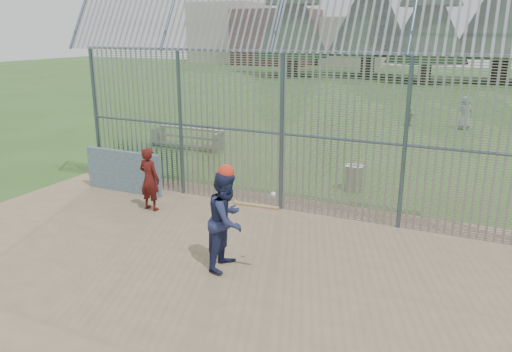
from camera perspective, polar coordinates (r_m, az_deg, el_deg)
The scene contains 12 objects.
ground at distance 10.16m, azimuth -4.89°, elevation -9.97°, with size 120.00×120.00×0.00m, color #2D511E.
dirt_infield at distance 9.77m, azimuth -6.38°, elevation -11.07°, with size 14.00×10.00×0.02m, color #756047.
dugout_wall at distance 14.68m, azimuth -14.90°, elevation 0.52°, with size 2.50×0.12×1.20m, color #38566B.
batter at distance 9.62m, azimuth -3.37°, elevation -5.05°, with size 0.94×0.73×1.94m, color #22294F.
onlooker at distance 12.99m, azimuth -12.08°, elevation -0.34°, with size 0.60×0.39×1.64m, color maroon.
bg_kid_standing at distance 25.36m, azimuth 22.78°, elevation 6.69°, with size 0.76×0.49×1.55m, color slate.
bg_kid_seated at distance 25.41m, azimuth 17.16°, elevation 6.42°, with size 0.48×0.20×0.82m, color slate.
batting_gear at distance 9.27m, azimuth -2.97°, elevation -0.11°, with size 1.28×0.37×0.70m.
trash_can at distance 14.69m, azimuth 11.10°, elevation -0.20°, with size 0.56×0.56×0.82m.
bleacher at distance 19.88m, azimuth -7.84°, elevation 4.38°, with size 3.00×0.95×0.72m.
backstop_fence at distance 11.81m, azimuth 11.02°, elevation 5.66°, with size 20.09×0.81×5.30m.
distant_buildings at distance 70.09m, azimuth 1.93°, elevation 15.68°, with size 26.50×10.50×8.00m.
Camera 1 is at (4.64, -7.83, 4.51)m, focal length 35.00 mm.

